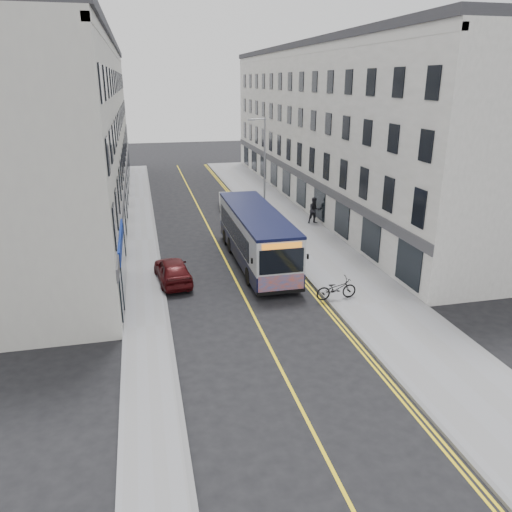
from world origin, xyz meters
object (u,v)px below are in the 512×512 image
streetlamp (264,168)px  car_maroon (173,270)px  city_bus (256,235)px  bicycle (336,289)px  car_white (227,200)px  pedestrian_near (276,223)px  pedestrian_far (314,210)px

streetlamp → car_maroon: 13.05m
streetlamp → city_bus: 8.74m
bicycle → car_white: (-1.98, 20.55, -0.05)m
pedestrian_near → car_white: pedestrian_near is taller
city_bus → car_maroon: city_bus is taller
streetlamp → car_white: bearing=105.7°
city_bus → car_white: size_ratio=2.96×
city_bus → pedestrian_far: size_ratio=5.55×
car_white → bicycle: bearing=-76.6°
city_bus → car_maroon: bearing=-158.9°
streetlamp → city_bus: size_ratio=0.72×
bicycle → car_maroon: size_ratio=0.51×
city_bus → streetlamp: bearing=73.1°
pedestrian_far → car_maroon: bearing=-143.5°
city_bus → bicycle: city_bus is taller
streetlamp → car_white: 7.48m
city_bus → pedestrian_near: size_ratio=6.94×
pedestrian_far → car_white: size_ratio=0.53×
streetlamp → pedestrian_far: bearing=-11.1°
pedestrian_near → pedestrian_far: (3.56, 2.00, 0.20)m
city_bus → pedestrian_near: bearing=62.8°
city_bus → bicycle: 6.96m
pedestrian_near → pedestrian_far: 4.09m
city_bus → pedestrian_far: bearing=49.1°
car_white → car_maroon: bearing=-101.9°
bicycle → pedestrian_far: pedestrian_far is taller
pedestrian_near → streetlamp: bearing=111.1°
car_white → pedestrian_near: bearing=-69.5°
pedestrian_near → car_white: (-2.02, 8.98, -0.30)m
streetlamp → bicycle: size_ratio=3.79×
streetlamp → pedestrian_near: bearing=-84.4°
pedestrian_near → car_maroon: (-7.84, -7.22, -0.21)m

